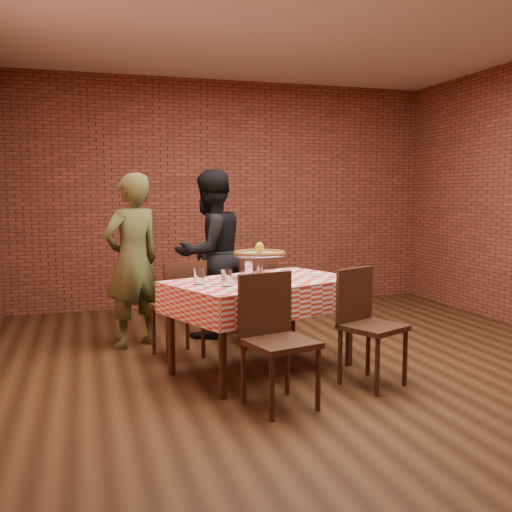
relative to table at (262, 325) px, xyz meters
name	(u,v)px	position (x,y,z in m)	size (l,w,h in m)	color
ground	(314,368)	(0.42, -0.09, -0.38)	(6.00, 6.00, 0.00)	black
back_wall	(227,194)	(0.42, 2.91, 1.08)	(5.50, 5.50, 0.00)	brown
table	(262,325)	(0.00, 0.00, 0.00)	(1.47, 0.88, 0.75)	#452619
tablecloth	(263,295)	(0.00, 0.00, 0.26)	(1.51, 0.92, 0.25)	red
pizza_stand	(259,267)	(-0.02, 0.03, 0.48)	(0.45, 0.45, 0.20)	silver
pizza	(259,254)	(-0.02, 0.03, 0.59)	(0.43, 0.43, 0.03)	#C9B991
lemon	(259,248)	(-0.02, 0.03, 0.64)	(0.07, 0.07, 0.09)	yellow
water_glass_left	(227,278)	(-0.36, -0.25, 0.45)	(0.08, 0.08, 0.13)	white
water_glass_right	(199,276)	(-0.54, -0.09, 0.45)	(0.08, 0.08, 0.13)	white
side_plate	(314,275)	(0.50, 0.10, 0.39)	(0.16, 0.16, 0.01)	white
sweetener_packet_a	(331,276)	(0.62, 0.02, 0.39)	(0.05, 0.04, 0.01)	white
sweetener_packet_b	(331,274)	(0.66, 0.11, 0.39)	(0.05, 0.04, 0.01)	white
condiment_caddy	(246,267)	(-0.05, 0.33, 0.44)	(0.09, 0.07, 0.12)	silver
chair_near_left	(280,342)	(-0.14, -0.85, 0.08)	(0.43, 0.43, 0.91)	#452619
chair_near_right	(373,328)	(0.69, -0.61, 0.07)	(0.41, 0.41, 0.89)	#452619
chair_far_left	(178,308)	(-0.61, 0.60, 0.06)	(0.40, 0.40, 0.88)	#452619
chair_far_right	(248,299)	(0.12, 0.84, 0.07)	(0.40, 0.40, 0.88)	#452619
diner_olive	(132,261)	(-0.96, 1.07, 0.45)	(0.60, 0.40, 1.65)	#4C4F27
diner_black	(210,253)	(-0.16, 1.29, 0.48)	(0.83, 0.64, 1.70)	black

